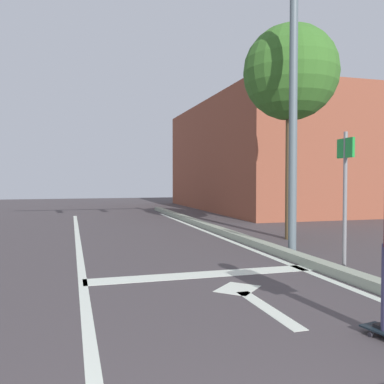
{
  "coord_description": "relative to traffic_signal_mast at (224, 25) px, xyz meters",
  "views": [
    {
      "loc": [
        -0.67,
        -0.28,
        1.42
      ],
      "look_at": [
        1.32,
        6.56,
        1.18
      ],
      "focal_mm": 39.1,
      "sensor_mm": 36.0,
      "label": 1
    }
  ],
  "objects": [
    {
      "name": "lane_line_center",
      "position": [
        -2.6,
        -1.02,
        -4.23
      ],
      "size": [
        0.12,
        20.0,
        0.01
      ],
      "primitive_type": "cube",
      "color": "silver",
      "rests_on": "ground"
    },
    {
      "name": "lane_line_curbside",
      "position": [
        0.7,
        -1.02,
        -4.23
      ],
      "size": [
        0.12,
        20.0,
        0.01
      ],
      "primitive_type": "cube",
      "color": "silver",
      "rests_on": "ground"
    },
    {
      "name": "stop_bar",
      "position": [
        -0.87,
        -1.5,
        -4.23
      ],
      "size": [
        3.45,
        0.4,
        0.01
      ],
      "primitive_type": "cube",
      "color": "silver",
      "rests_on": "ground"
    },
    {
      "name": "lane_arrow_stem",
      "position": [
        -0.7,
        -3.22,
        -4.23
      ],
      "size": [
        0.16,
        1.4,
        0.01
      ],
      "primitive_type": "cube",
      "color": "silver",
      "rests_on": "ground"
    },
    {
      "name": "lane_arrow_head",
      "position": [
        -0.7,
        -2.37,
        -4.23
      ],
      "size": [
        0.71,
        0.71,
        0.01
      ],
      "primitive_type": "cube",
      "rotation": [
        0.0,
        0.0,
        0.79
      ],
      "color": "silver",
      "rests_on": "ground"
    },
    {
      "name": "curb_strip",
      "position": [
        0.95,
        -1.02,
        -4.17
      ],
      "size": [
        0.24,
        24.0,
        0.14
      ],
      "primitive_type": "cube",
      "color": "#969E89",
      "rests_on": "ground"
    },
    {
      "name": "traffic_signal_mast",
      "position": [
        0.0,
        0.0,
        0.0
      ],
      "size": [
        5.56,
        0.34,
        5.88
      ],
      "color": "#526066",
      "rests_on": "ground"
    },
    {
      "name": "street_sign_post",
      "position": [
        1.3,
        -1.82,
        -2.84
      ],
      "size": [
        0.08,
        0.44,
        2.13
      ],
      "color": "slate",
      "rests_on": "ground"
    },
    {
      "name": "roadside_tree",
      "position": [
        2.13,
        1.34,
        -0.42
      ],
      "size": [
        2.18,
        2.18,
        4.94
      ],
      "color": "brown",
      "rests_on": "ground"
    },
    {
      "name": "building_block",
      "position": [
        8.4,
        10.31,
        -1.84
      ],
      "size": [
        11.09,
        11.2,
        4.79
      ],
      "primitive_type": "cube",
      "color": "brown",
      "rests_on": "ground"
    }
  ]
}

